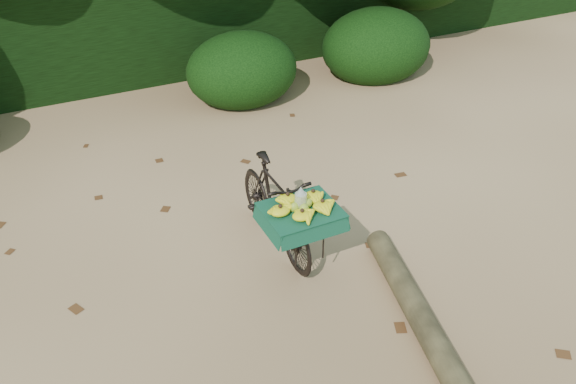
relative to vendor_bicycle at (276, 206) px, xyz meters
name	(u,v)px	position (x,y,z in m)	size (l,w,h in m)	color
ground	(263,290)	(-0.42, -0.61, -0.52)	(80.00, 80.00, 0.00)	tan
vendor_bicycle	(276,206)	(0.00, 0.00, 0.00)	(0.74, 1.75, 1.02)	black
fallen_log	(442,356)	(0.60, -2.16, -0.40)	(0.24, 0.24, 3.36)	brown
hedge_backdrop	(116,22)	(-0.42, 5.69, 0.38)	(26.00, 1.80, 1.80)	black
bush_clumps	(181,84)	(0.08, 3.69, -0.07)	(8.80, 1.70, 0.90)	black
leaf_litter	(240,252)	(-0.42, 0.04, -0.52)	(7.00, 7.30, 0.01)	#4F2D15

